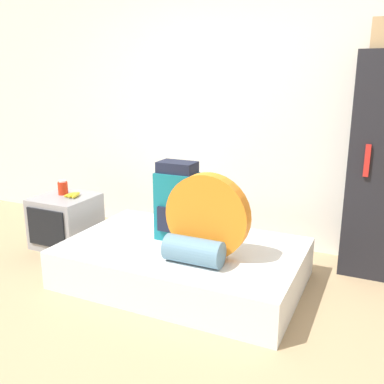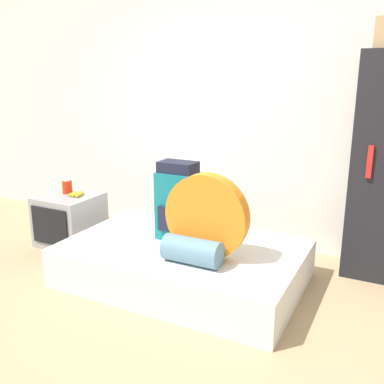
# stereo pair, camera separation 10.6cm
# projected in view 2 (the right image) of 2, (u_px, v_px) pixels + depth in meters

# --- Properties ---
(ground_plane) EXTENTS (16.00, 16.00, 0.00)m
(ground_plane) POSITION_uv_depth(u_px,v_px,m) (139.00, 333.00, 2.80)
(ground_plane) COLOR tan
(wall_back) EXTENTS (8.00, 0.05, 2.60)m
(wall_back) POSITION_uv_depth(u_px,v_px,m) (245.00, 111.00, 4.08)
(wall_back) COLOR white
(wall_back) RESTS_ON ground_plane
(bed) EXTENTS (1.87, 1.20, 0.31)m
(bed) POSITION_uv_depth(u_px,v_px,m) (183.00, 263.00, 3.48)
(bed) COLOR white
(bed) RESTS_ON ground_plane
(backpack) EXTENTS (0.33, 0.24, 0.65)m
(backpack) POSITION_uv_depth(u_px,v_px,m) (178.00, 202.00, 3.50)
(backpack) COLOR #14707F
(backpack) RESTS_ON bed
(tent_bag) EXTENTS (0.64, 0.11, 0.64)m
(tent_bag) POSITION_uv_depth(u_px,v_px,m) (207.00, 216.00, 3.13)
(tent_bag) COLOR orange
(tent_bag) RESTS_ON bed
(sleeping_roll) EXTENTS (0.43, 0.20, 0.20)m
(sleeping_roll) POSITION_uv_depth(u_px,v_px,m) (192.00, 251.00, 3.07)
(sleeping_roll) COLOR #5B849E
(sleeping_roll) RESTS_ON bed
(television) EXTENTS (0.54, 0.55, 0.50)m
(television) POSITION_uv_depth(u_px,v_px,m) (70.00, 219.00, 4.25)
(television) COLOR #939399
(television) RESTS_ON ground_plane
(canister) EXTENTS (0.10, 0.10, 0.14)m
(canister) POSITION_uv_depth(u_px,v_px,m) (67.00, 187.00, 4.25)
(canister) COLOR red
(canister) RESTS_ON television
(banana_bunch) EXTENTS (0.14, 0.18, 0.04)m
(banana_bunch) POSITION_uv_depth(u_px,v_px,m) (78.00, 194.00, 4.17)
(banana_bunch) COLOR yellow
(banana_bunch) RESTS_ON television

